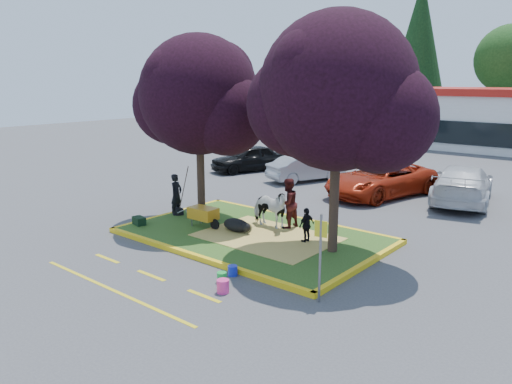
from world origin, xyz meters
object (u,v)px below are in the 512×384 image
Objects in this scene: cow at (269,208)px; sign_post at (320,250)px; wheelbarrow at (203,214)px; car_black at (248,158)px; car_silver at (306,168)px; handler at (176,194)px; bucket_green at (222,277)px; calf at (236,225)px; bucket_blue at (233,271)px; bucket_pink at (223,286)px.

cow is 5.61m from sign_post.
car_black reaches higher than wheelbarrow.
car_black reaches higher than car_silver.
wheelbarrow is 0.84× the size of sign_post.
handler is at bearing 148.82° from sign_post.
car_black is at bearing 121.57° from wheelbarrow.
cow is at bearing 112.82° from bucket_green.
wheelbarrow reaches higher than calf.
sign_post is 7.73× the size of bucket_blue.
sign_post reaches higher than car_black.
car_black reaches higher than bucket_green.
bucket_blue is at bearing -35.16° from wheelbarrow.
wheelbarrow is at bearing 141.41° from bucket_green.
handler is 6.09m from bucket_blue.
bucket_green is 0.81× the size of bucket_pink.
calf is 0.66× the size of handler.
calf is 3.91m from bucket_green.
cow is at bearing -25.88° from car_black.
bucket_green is at bearing 137.17° from car_silver.
bucket_green is at bearing -155.90° from cow.
car_silver is at bearing 16.91° from car_black.
sign_post reaches higher than bucket_green.
car_silver is (4.05, -0.22, -0.07)m from car_black.
bucket_pink is at bearing -40.55° from wheelbarrow.
bucket_blue is at bearing -154.27° from cow.
wheelbarrow is 6.49× the size of bucket_blue.
car_black is at bearing 45.36° from cow.
car_black is at bearing 19.01° from car_silver.
calf is at bearing 140.01° from sign_post.
calf is 3.45m from bucket_blue.
car_silver is (-3.94, 8.03, -0.16)m from cow.
bucket_pink is (0.46, -0.44, 0.03)m from bucket_green.
handler is 5.66× the size of bucket_green.
cow is at bearing -90.49° from handler.
car_silver is at bearing 115.62° from bucket_blue.
car_black is (-10.21, 12.87, 0.56)m from bucket_pink.
calf is 3.71× the size of bucket_green.
bucket_green is (3.55, -2.83, -0.48)m from wheelbarrow.
cow reaches higher than car_silver.
bucket_pink is 1.21× the size of bucket_blue.
cow is 4.08m from bucket_blue.
calf is 11.90m from car_black.
bucket_blue is at bearing -30.93° from car_black.
wheelbarrow reaches higher than bucket_pink.
handler is 0.36× the size of car_black.
car_black is (-6.20, 9.60, 0.12)m from wheelbarrow.
calf is at bearing 126.50° from bucket_green.
calf is 3.02× the size of bucket_pink.
sign_post is at bearing -4.89° from calf.
sign_post is 2.88m from bucket_blue.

